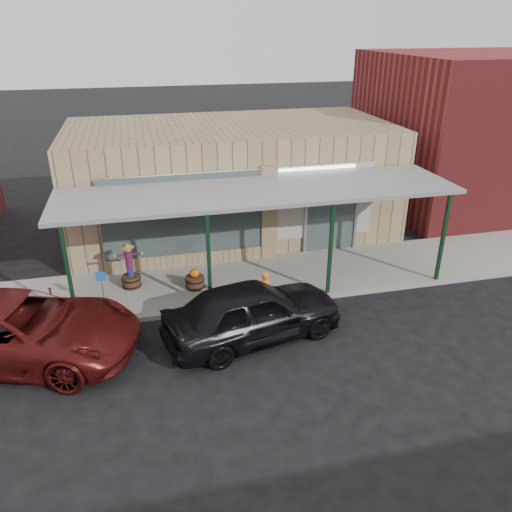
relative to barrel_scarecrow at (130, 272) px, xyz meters
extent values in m
plane|color=black|center=(4.01, -3.91, -0.65)|extent=(120.00, 120.00, 0.00)
cube|color=gray|center=(4.01, -0.31, -0.57)|extent=(40.00, 3.20, 0.15)
cube|color=#8F7157|center=(4.01, 4.29, 1.45)|extent=(12.00, 6.00, 4.20)
cube|color=#465455|center=(1.81, 1.14, 1.25)|extent=(5.20, 0.06, 2.80)
cube|color=#465455|center=(7.01, 1.27, 0.85)|extent=(1.80, 0.06, 2.80)
cube|color=#8F7157|center=(4.71, 1.19, 1.05)|extent=(0.55, 0.30, 3.40)
cube|color=#8F7157|center=(1.81, 1.19, -0.30)|extent=(5.20, 0.30, 0.50)
cube|color=#ABA498|center=(4.01, 1.26, 1.35)|extent=(9.00, 0.02, 2.60)
cube|color=white|center=(4.01, 1.23, 2.55)|extent=(7.50, 0.03, 0.10)
cube|color=gray|center=(4.01, -0.31, 2.40)|extent=(12.00, 3.00, 0.12)
cube|color=black|center=(-1.49, -1.76, 0.90)|extent=(0.10, 0.10, 2.95)
cube|color=black|center=(2.21, -1.76, 0.90)|extent=(0.10, 0.10, 2.95)
cube|color=black|center=(5.81, -1.76, 0.90)|extent=(0.10, 0.10, 2.95)
cube|color=black|center=(9.51, -1.76, 0.90)|extent=(0.10, 0.10, 2.95)
cube|color=maroon|center=(17.01, 5.29, 2.60)|extent=(12.00, 8.00, 6.50)
cylinder|color=#47281C|center=(0.00, 0.00, -0.31)|extent=(0.59, 0.59, 0.38)
cylinder|color=navy|center=(0.00, 0.00, 0.02)|extent=(0.22, 0.22, 0.28)
cylinder|color=maroon|center=(0.00, 0.00, 0.43)|extent=(0.24, 0.24, 0.52)
sphere|color=gold|center=(0.00, 0.00, 0.79)|extent=(0.21, 0.21, 0.21)
cone|color=gold|center=(0.00, 0.00, 0.91)|extent=(0.34, 0.34, 0.13)
cylinder|color=#47281C|center=(1.91, -0.53, -0.31)|extent=(0.65, 0.65, 0.38)
ellipsoid|color=#FA550F|center=(1.91, -0.53, 0.01)|extent=(0.31, 0.31, 0.25)
cylinder|color=#4C471E|center=(1.91, -0.53, 0.15)|extent=(0.04, 0.04, 0.06)
cylinder|color=gray|center=(-0.73, -1.51, 0.04)|extent=(0.04, 0.04, 1.07)
cube|color=blue|center=(-0.73, -1.51, 0.71)|extent=(0.27, 0.09, 0.28)
imported|color=black|center=(3.10, -3.37, 0.16)|extent=(5.04, 2.92, 1.61)
ellipsoid|color=#CD5024|center=(3.64, -2.55, 0.44)|extent=(0.29, 0.24, 0.37)
sphere|color=#CD5024|center=(3.64, -2.51, 0.70)|extent=(0.21, 0.21, 0.21)
cylinder|color=#186F20|center=(3.64, -2.55, 0.59)|extent=(0.14, 0.14, 0.02)
imported|color=#511110|center=(-2.73, -2.86, 0.18)|extent=(6.47, 4.35, 1.65)
camera|label=1|loc=(0.58, -14.21, 6.98)|focal=35.00mm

